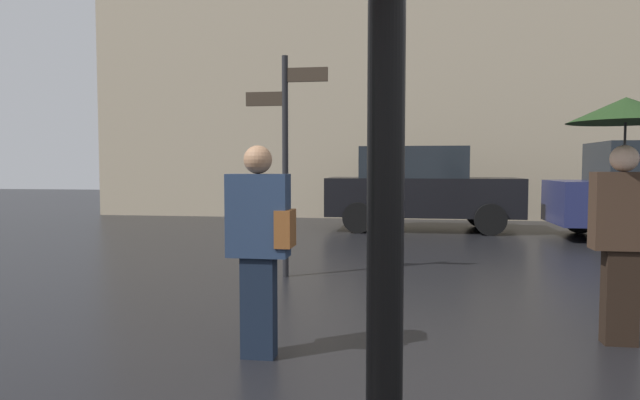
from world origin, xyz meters
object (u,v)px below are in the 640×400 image
street_signpost (286,144)px  pedestrian_with_bag (260,238)px  parked_car_left (420,188)px  pedestrian_with_umbrella (624,158)px

street_signpost → pedestrian_with_bag: bearing=-81.3°
parked_car_left → pedestrian_with_bag: bearing=-92.0°
pedestrian_with_umbrella → parked_car_left: bearing=-105.5°
pedestrian_with_umbrella → pedestrian_with_bag: bearing=-10.5°
pedestrian_with_bag → parked_car_left: size_ratio=0.38×
pedestrian_with_umbrella → street_signpost: size_ratio=0.70×
pedestrian_with_bag → street_signpost: (-0.47, 3.08, 0.84)m
pedestrian_with_bag → parked_car_left: (1.39, 8.89, 0.06)m
parked_car_left → street_signpost: 6.15m
pedestrian_with_umbrella → pedestrian_with_bag: size_ratio=1.25×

